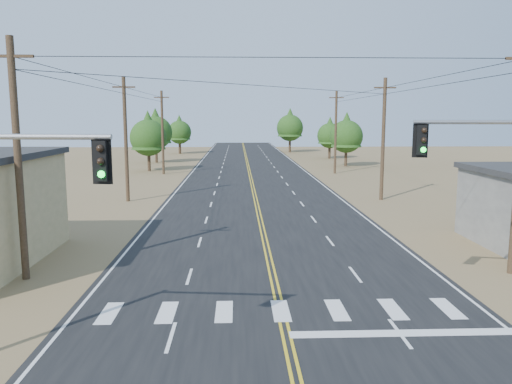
{
  "coord_description": "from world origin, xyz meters",
  "views": [
    {
      "loc": [
        -1.5,
        -8.75,
        6.76
      ],
      "look_at": [
        -0.68,
        13.18,
        3.5
      ],
      "focal_mm": 35.0,
      "sensor_mm": 36.0,
      "label": 1
    }
  ],
  "objects": [
    {
      "name": "road",
      "position": [
        0.0,
        30.0,
        0.01
      ],
      "size": [
        15.0,
        200.0,
        0.02
      ],
      "primitive_type": "cube",
      "color": "black",
      "rests_on": "ground"
    },
    {
      "name": "utility_pole_left_near",
      "position": [
        -10.5,
        12.0,
        5.12
      ],
      "size": [
        1.8,
        0.3,
        10.0
      ],
      "color": "#4C3826",
      "rests_on": "ground"
    },
    {
      "name": "utility_pole_left_mid",
      "position": [
        -10.5,
        32.0,
        5.12
      ],
      "size": [
        1.8,
        0.3,
        10.0
      ],
      "color": "#4C3826",
      "rests_on": "ground"
    },
    {
      "name": "utility_pole_left_far",
      "position": [
        -10.5,
        52.0,
        5.12
      ],
      "size": [
        1.8,
        0.3,
        10.0
      ],
      "color": "#4C3826",
      "rests_on": "ground"
    },
    {
      "name": "utility_pole_right_mid",
      "position": [
        10.5,
        32.0,
        5.12
      ],
      "size": [
        1.8,
        0.3,
        10.0
      ],
      "color": "#4C3826",
      "rests_on": "ground"
    },
    {
      "name": "utility_pole_right_far",
      "position": [
        10.5,
        52.0,
        5.12
      ],
      "size": [
        1.8,
        0.3,
        10.0
      ],
      "color": "#4C3826",
      "rests_on": "ground"
    },
    {
      "name": "tree_left_near",
      "position": [
        -12.86,
        55.69,
        4.75
      ],
      "size": [
        4.66,
        4.66,
        7.77
      ],
      "color": "#3F2D1E",
      "rests_on": "ground"
    },
    {
      "name": "tree_left_mid",
      "position": [
        -13.85,
        67.78,
        5.09
      ],
      "size": [
        4.99,
        4.99,
        8.31
      ],
      "color": "#3F2D1E",
      "rests_on": "ground"
    },
    {
      "name": "tree_left_far",
      "position": [
        -12.52,
        87.48,
        4.53
      ],
      "size": [
        4.45,
        4.45,
        7.42
      ],
      "color": "#3F2D1E",
      "rests_on": "ground"
    },
    {
      "name": "tree_right_near",
      "position": [
        13.79,
        60.95,
        4.68
      ],
      "size": [
        4.59,
        4.59,
        7.65
      ],
      "color": "#3F2D1E",
      "rests_on": "ground"
    },
    {
      "name": "tree_right_mid",
      "position": [
        14.0,
        74.67,
        4.29
      ],
      "size": [
        4.21,
        4.21,
        7.01
      ],
      "color": "#3F2D1E",
      "rests_on": "ground"
    },
    {
      "name": "tree_right_far",
      "position": [
        9.0,
        90.91,
        5.36
      ],
      "size": [
        5.26,
        5.26,
        8.77
      ],
      "color": "#3F2D1E",
      "rests_on": "ground"
    }
  ]
}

